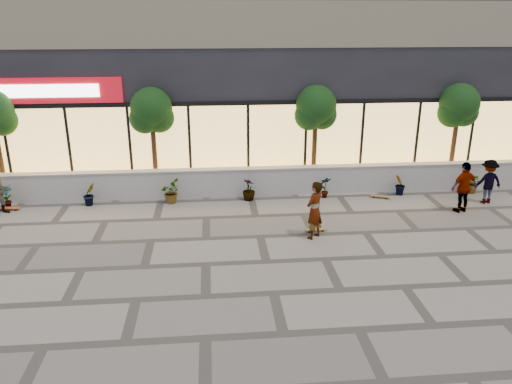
{
  "coord_description": "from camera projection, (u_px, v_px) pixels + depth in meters",
  "views": [
    {
      "loc": [
        -1.38,
        -10.4,
        6.33
      ],
      "look_at": [
        -0.1,
        3.64,
        1.3
      ],
      "focal_mm": 35.0,
      "sensor_mm": 36.0,
      "label": 1
    }
  ],
  "objects": [
    {
      "name": "shrub_g",
      "position": [
        473.0,
        183.0,
        18.63
      ],
      "size": [
        0.77,
        0.84,
        0.81
      ],
      "primitive_type": "imported",
      "rotation": [
        0.0,
        0.0,
        4.92
      ],
      "color": "black",
      "rests_on": "ground"
    },
    {
      "name": "tree_mideast",
      "position": [
        316.0,
        110.0,
        18.44
      ],
      "size": [
        1.6,
        1.5,
        3.92
      ],
      "color": "#492F1A",
      "rests_on": "ground"
    },
    {
      "name": "shrub_b",
      "position": [
        89.0,
        194.0,
        17.43
      ],
      "size": [
        0.57,
        0.57,
        0.81
      ],
      "primitive_type": "imported",
      "rotation": [
        0.0,
        0.0,
        0.82
      ],
      "color": "black",
      "rests_on": "ground"
    },
    {
      "name": "shrub_a",
      "position": [
        6.0,
        197.0,
        17.19
      ],
      "size": [
        0.43,
        0.29,
        0.81
      ],
      "primitive_type": "imported",
      "color": "black",
      "rests_on": "ground"
    },
    {
      "name": "retail_building",
      "position": [
        240.0,
        64.0,
        22.29
      ],
      "size": [
        24.0,
        9.17,
        8.5
      ],
      "color": "black",
      "rests_on": "ground"
    },
    {
      "name": "skateboard_right_near",
      "position": [
        380.0,
        196.0,
        18.2
      ],
      "size": [
        0.73,
        0.45,
        0.09
      ],
      "rotation": [
        0.0,
        0.0,
        -0.41
      ],
      "color": "olive",
      "rests_on": "ground"
    },
    {
      "name": "tree_midwest",
      "position": [
        152.0,
        113.0,
        17.92
      ],
      "size": [
        1.6,
        1.5,
        3.92
      ],
      "color": "#492F1A",
      "rests_on": "ground"
    },
    {
      "name": "skater_center",
      "position": [
        315.0,
        210.0,
        14.71
      ],
      "size": [
        0.76,
        0.75,
        1.77
      ],
      "primitive_type": "imported",
      "rotation": [
        0.0,
        0.0,
        3.92
      ],
      "color": "silver",
      "rests_on": "ground"
    },
    {
      "name": "skateboard_center",
      "position": [
        315.0,
        229.0,
        15.39
      ],
      "size": [
        0.71,
        0.24,
        0.08
      ],
      "rotation": [
        0.0,
        0.0,
        0.09
      ],
      "color": "olive",
      "rests_on": "ground"
    },
    {
      "name": "shrub_c",
      "position": [
        170.0,
        192.0,
        17.67
      ],
      "size": [
        0.68,
        0.77,
        0.81
      ],
      "primitive_type": "imported",
      "rotation": [
        0.0,
        0.0,
        1.64
      ],
      "color": "black",
      "rests_on": "ground"
    },
    {
      "name": "shrub_f",
      "position": [
        400.0,
        185.0,
        18.39
      ],
      "size": [
        0.55,
        0.57,
        0.81
      ],
      "primitive_type": "imported",
      "rotation": [
        0.0,
        0.0,
        4.1
      ],
      "color": "black",
      "rests_on": "ground"
    },
    {
      "name": "shrub_d",
      "position": [
        249.0,
        189.0,
        17.91
      ],
      "size": [
        0.64,
        0.64,
        0.81
      ],
      "primitive_type": "imported",
      "rotation": [
        0.0,
        0.0,
        2.46
      ],
      "color": "black",
      "rests_on": "ground"
    },
    {
      "name": "planter_wall",
      "position": [
        250.0,
        181.0,
        18.4
      ],
      "size": [
        22.0,
        0.42,
        1.04
      ],
      "color": "silver",
      "rests_on": "ground"
    },
    {
      "name": "tree_east",
      "position": [
        459.0,
        108.0,
        18.91
      ],
      "size": [
        1.6,
        1.5,
        3.92
      ],
      "color": "#492F1A",
      "rests_on": "ground"
    },
    {
      "name": "skateboard_left",
      "position": [
        9.0,
        208.0,
        17.08
      ],
      "size": [
        0.79,
        0.27,
        0.09
      ],
      "rotation": [
        0.0,
        0.0,
        -0.09
      ],
      "color": "#CE5426",
      "rests_on": "ground"
    },
    {
      "name": "skater_right_far",
      "position": [
        488.0,
        181.0,
        17.53
      ],
      "size": [
        1.07,
        0.66,
        1.59
      ],
      "primitive_type": "imported",
      "rotation": [
        0.0,
        0.0,
        3.22
      ],
      "color": "maroon",
      "rests_on": "ground"
    },
    {
      "name": "skater_right_near",
      "position": [
        464.0,
        187.0,
        16.68
      ],
      "size": [
        1.11,
        0.7,
        1.75
      ],
      "primitive_type": "imported",
      "rotation": [
        0.0,
        0.0,
        3.43
      ],
      "color": "white",
      "rests_on": "ground"
    },
    {
      "name": "shrub_e",
      "position": [
        325.0,
        187.0,
        18.15
      ],
      "size": [
        0.46,
        0.35,
        0.81
      ],
      "primitive_type": "imported",
      "rotation": [
        0.0,
        0.0,
        3.28
      ],
      "color": "black",
      "rests_on": "ground"
    },
    {
      "name": "ground",
      "position": [
        274.0,
        293.0,
        12.01
      ],
      "size": [
        80.0,
        80.0,
        0.0
      ],
      "primitive_type": "plane",
      "color": "#9B9686",
      "rests_on": "ground"
    }
  ]
}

